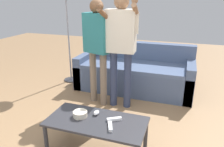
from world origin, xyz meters
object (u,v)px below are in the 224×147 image
(snack_bowl, at_px, (80,114))
(player_left, at_px, (97,41))
(game_remote_wand_near, at_px, (114,119))
(couch, at_px, (135,73))
(game_remote_nunchuk, at_px, (96,113))
(player_center, at_px, (121,40))
(coffee_table, at_px, (97,124))
(game_remote_wand_far, at_px, (110,126))

(snack_bowl, height_order, player_left, player_left)
(player_left, distance_m, game_remote_wand_near, 1.31)
(couch, relative_size, game_remote_wand_near, 13.35)
(couch, distance_m, game_remote_nunchuk, 1.70)
(couch, height_order, player_center, player_center)
(player_left, bearing_deg, snack_bowl, -77.88)
(game_remote_nunchuk, relative_size, game_remote_wand_near, 0.59)
(player_left, xyz_separation_m, game_remote_wand_near, (0.59, -1.02, -0.58))
(coffee_table, bearing_deg, game_remote_nunchuk, 112.75)
(game_remote_wand_near, bearing_deg, coffee_table, -160.83)
(game_remote_nunchuk, xyz_separation_m, player_center, (-0.02, 0.97, 0.61))
(player_left, relative_size, game_remote_wand_near, 10.39)
(coffee_table, height_order, game_remote_wand_far, game_remote_wand_far)
(snack_bowl, bearing_deg, player_left, 102.12)
(coffee_table, bearing_deg, game_remote_wand_far, -23.50)
(game_remote_nunchuk, bearing_deg, snack_bowl, -147.83)
(coffee_table, height_order, player_center, player_center)
(coffee_table, xyz_separation_m, snack_bowl, (-0.19, 0.02, 0.08))
(game_remote_wand_far, bearing_deg, player_center, 101.95)
(snack_bowl, distance_m, player_left, 1.22)
(snack_bowl, height_order, player_center, player_center)
(player_center, bearing_deg, couch, 86.08)
(player_center, distance_m, game_remote_wand_near, 1.22)
(player_center, xyz_separation_m, game_remote_wand_near, (0.24, -1.02, -0.62))
(coffee_table, xyz_separation_m, game_remote_wand_far, (0.18, -0.08, 0.06))
(snack_bowl, bearing_deg, game_remote_nunchuk, 32.17)
(game_remote_wand_near, bearing_deg, game_remote_nunchuk, 167.47)
(player_center, height_order, game_remote_wand_near, player_center)
(game_remote_nunchuk, bearing_deg, couch, 88.99)
(player_center, bearing_deg, game_remote_nunchuk, -88.82)
(coffee_table, bearing_deg, player_left, 111.36)
(game_remote_wand_near, height_order, game_remote_wand_far, same)
(player_left, bearing_deg, coffee_table, -68.64)
(game_remote_nunchuk, xyz_separation_m, game_remote_wand_far, (0.23, -0.19, -0.01))
(player_center, relative_size, game_remote_wand_far, 10.42)
(player_left, xyz_separation_m, player_center, (0.35, 0.00, 0.04))
(couch, distance_m, coffee_table, 1.81)
(player_center, bearing_deg, game_remote_wand_near, -76.76)
(couch, height_order, game_remote_wand_near, couch)
(couch, relative_size, player_left, 1.28)
(game_remote_wand_far, bearing_deg, snack_bowl, 165.76)
(couch, height_order, game_remote_nunchuk, couch)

